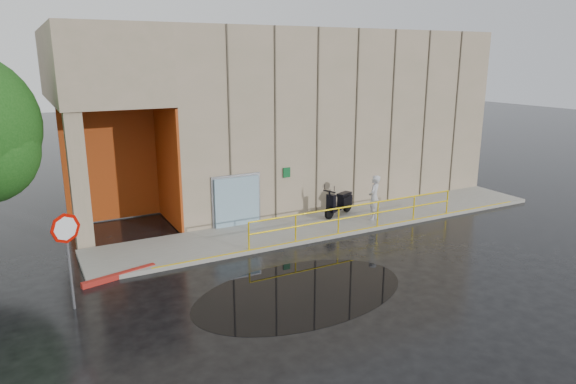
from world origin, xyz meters
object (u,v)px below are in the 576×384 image
(person, at_px, (374,198))
(stop_sign, at_px, (67,241))
(red_curb, at_px, (120,276))
(scooter, at_px, (339,196))

(person, height_order, stop_sign, stop_sign)
(stop_sign, height_order, red_curb, stop_sign)
(red_curb, bearing_deg, stop_sign, -134.35)
(person, distance_m, red_curb, 10.64)
(person, bearing_deg, stop_sign, -24.32)
(scooter, distance_m, red_curb, 9.85)
(red_curb, bearing_deg, person, 4.29)
(stop_sign, distance_m, red_curb, 2.88)
(stop_sign, relative_size, red_curb, 1.16)
(scooter, bearing_deg, person, -73.93)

